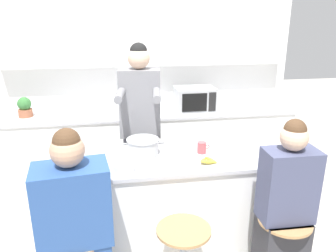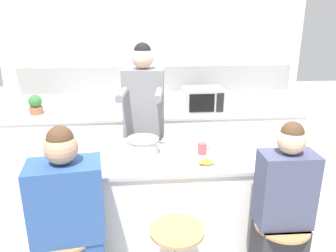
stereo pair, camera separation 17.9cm
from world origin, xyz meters
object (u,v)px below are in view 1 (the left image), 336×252
cooking_pot (143,147)px  banana_bunch (207,161)px  kitchen_island (169,205)px  fruit_bowl (122,168)px  microwave (195,99)px  person_seated_near (284,219)px  potted_plant (25,107)px  person_cooking (141,136)px  person_wrapped_blanket (76,237)px  coffee_cup_near (202,148)px

cooking_pot → banana_bunch: (0.49, -0.26, -0.05)m
kitchen_island → fruit_bowl: size_ratio=10.17×
fruit_bowl → microwave: (0.95, 1.63, 0.10)m
kitchen_island → person_seated_near: person_seated_near is taller
cooking_pot → potted_plant: (-1.26, 1.37, 0.04)m
person_seated_near → potted_plant: 3.03m
banana_bunch → person_cooking: bearing=121.4°
fruit_bowl → person_wrapped_blanket: bearing=-131.5°
banana_bunch → microwave: microwave is taller
person_cooking → fruit_bowl: bearing=-97.7°
person_seated_near → potted_plant: (-2.21, 2.04, 0.39)m
kitchen_island → banana_bunch: (0.28, -0.17, 0.48)m
kitchen_island → person_seated_near: 0.96m
kitchen_island → fruit_bowl: fruit_bowl is taller
person_wrapped_blanket → person_cooking: bearing=58.8°
microwave → person_cooking: bearing=-132.4°
cooking_pot → person_seated_near: bearing=-35.3°
person_cooking → coffee_cup_near: bearing=-42.2°
cooking_pot → potted_plant: 1.86m
kitchen_island → banana_bunch: 0.58m
potted_plant → microwave: bearing=-1.3°
kitchen_island → person_wrapped_blanket: 0.95m
kitchen_island → cooking_pot: 0.58m
fruit_bowl → person_cooking: bearing=75.7°
kitchen_island → cooking_pot: cooking_pot is taller
person_cooking → fruit_bowl: (-0.21, -0.82, 0.05)m
person_seated_near → fruit_bowl: (-1.14, 0.36, 0.33)m
microwave → kitchen_island: bearing=-111.6°
cooking_pot → microwave: bearing=59.8°
kitchen_island → banana_bunch: banana_bunch is taller
person_seated_near → coffee_cup_near: 0.85m
person_wrapped_blanket → cooking_pot: (0.50, 0.67, 0.33)m
person_seated_near → fruit_bowl: person_seated_near is taller
person_cooking → potted_plant: 1.55m
kitchen_island → cooking_pot: bearing=157.5°
kitchen_island → microwave: (0.56, 1.41, 0.60)m
person_wrapped_blanket → fruit_bowl: (0.32, 0.36, 0.30)m
kitchen_island → coffee_cup_near: coffee_cup_near is taller
kitchen_island → microwave: size_ratio=3.79×
person_cooking → cooking_pot: size_ratio=5.08×
person_wrapped_blanket → person_seated_near: size_ratio=1.01×
person_cooking → banana_bunch: 0.89m
kitchen_island → potted_plant: 2.14m
person_seated_near → cooking_pot: bearing=145.9°
kitchen_island → coffee_cup_near: (0.29, 0.04, 0.51)m
potted_plant → cooking_pot: bearing=-47.4°
fruit_bowl → microwave: microwave is taller
person_cooking → microwave: person_cooking is taller
person_cooking → person_wrapped_blanket: person_cooking is taller
person_seated_near → banana_bunch: size_ratio=8.86×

